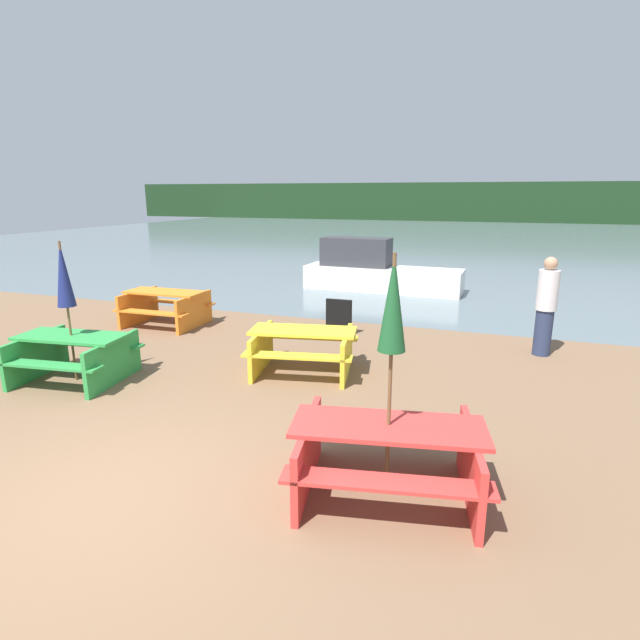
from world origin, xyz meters
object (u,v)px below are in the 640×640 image
object	(u,v)px
umbrella_darkgreen	(393,307)
signboard	(339,317)
picnic_table_orange	(165,305)
umbrella_navy	(63,276)
picnic_table_yellow	(303,346)
picnic_table_red	(387,451)
picnic_table_green	(73,353)
person	(546,307)
boat	(375,272)

from	to	relation	value
umbrella_darkgreen	signboard	distance (m)	5.97
picnic_table_orange	umbrella_navy	xyz separation A→B (m)	(0.75, -3.37, 1.22)
picnic_table_yellow	picnic_table_orange	bearing A→B (deg)	155.90
picnic_table_red	picnic_table_green	distance (m)	5.52
picnic_table_green	umbrella_darkgreen	bearing A→B (deg)	-14.65
person	picnic_table_yellow	bearing A→B (deg)	-148.68
picnic_table_red	boat	bearing A→B (deg)	104.06
picnic_table_green	umbrella_darkgreen	world-z (taller)	umbrella_darkgreen
umbrella_darkgreen	umbrella_navy	size ratio (longest dim) A/B	1.08
boat	signboard	bearing A→B (deg)	-82.55
picnic_table_green	boat	world-z (taller)	boat
person	boat	bearing A→B (deg)	130.16
picnic_table_yellow	picnic_table_orange	world-z (taller)	picnic_table_orange
umbrella_darkgreen	signboard	xyz separation A→B (m)	(-2.18, 5.35, -1.53)
picnic_table_red	boat	world-z (taller)	boat
umbrella_darkgreen	signboard	bearing A→B (deg)	112.18
umbrella_darkgreen	signboard	size ratio (longest dim) A/B	3.19
person	signboard	world-z (taller)	person
picnic_table_green	boat	xyz separation A→B (m)	(2.71, 9.09, 0.12)
picnic_table_green	picnic_table_orange	xyz separation A→B (m)	(-0.75, 3.37, 0.02)
picnic_table_red	umbrella_darkgreen	world-z (taller)	umbrella_darkgreen
picnic_table_orange	boat	world-z (taller)	boat
picnic_table_red	signboard	world-z (taller)	signboard
person	picnic_table_red	bearing A→B (deg)	-108.46
umbrella_darkgreen	signboard	world-z (taller)	umbrella_darkgreen
picnic_table_yellow	boat	distance (m)	7.54
boat	signboard	world-z (taller)	boat
picnic_table_orange	signboard	world-z (taller)	picnic_table_orange
picnic_table_green	signboard	xyz separation A→B (m)	(3.16, 3.95, -0.08)
picnic_table_green	umbrella_darkgreen	size ratio (longest dim) A/B	0.77
picnic_table_yellow	umbrella_navy	distance (m)	3.85
picnic_table_yellow	umbrella_navy	size ratio (longest dim) A/B	0.88
picnic_table_green	picnic_table_yellow	world-z (taller)	picnic_table_green
picnic_table_yellow	umbrella_darkgreen	distance (m)	3.89
person	umbrella_navy	bearing A→B (deg)	-151.30
picnic_table_yellow	umbrella_darkgreen	xyz separation A→B (m)	(2.05, -2.96, 1.46)
picnic_table_red	picnic_table_yellow	bearing A→B (deg)	124.63
picnic_table_yellow	person	size ratio (longest dim) A/B	1.08
picnic_table_green	picnic_table_orange	bearing A→B (deg)	102.46
picnic_table_green	signboard	world-z (taller)	signboard
picnic_table_orange	umbrella_darkgreen	world-z (taller)	umbrella_darkgreen
boat	person	world-z (taller)	person
umbrella_darkgreen	umbrella_navy	distance (m)	5.52
umbrella_darkgreen	boat	size ratio (longest dim) A/B	0.50
picnic_table_red	boat	distance (m)	10.81
picnic_table_green	umbrella_navy	size ratio (longest dim) A/B	0.83
umbrella_navy	person	distance (m)	8.13
picnic_table_green	picnic_table_orange	world-z (taller)	picnic_table_orange
boat	picnic_table_orange	bearing A→B (deg)	-118.70
umbrella_darkgreen	picnic_table_green	bearing A→B (deg)	165.35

